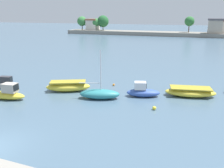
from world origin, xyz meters
name	(u,v)px	position (x,y,z in m)	size (l,w,h in m)	color
moored_boat_0	(3,84)	(-9.66, 10.74, 0.54)	(3.64, 1.67, 1.49)	#9E9EA3
moored_boat_1	(6,94)	(-6.31, 7.85, 0.60)	(4.72, 1.92, 1.75)	yellow
moored_boat_2	(68,86)	(-1.54, 12.53, 0.57)	(5.38, 3.79, 1.19)	yellow
moored_boat_3	(100,94)	(2.96, 11.45, 0.52)	(4.58, 2.84, 5.20)	teal
moored_boat_4	(143,91)	(7.12, 13.74, 0.57)	(3.89, 2.40, 1.64)	#3856A8
moored_boat_5	(190,92)	(12.03, 15.62, 0.49)	(5.73, 3.10, 1.02)	yellow
mooring_buoy_0	(154,108)	(9.05, 10.37, 0.19)	(0.37, 0.37, 0.37)	yellow
mooring_buoy_2	(114,85)	(2.76, 16.37, 0.14)	(0.29, 0.29, 0.29)	orange
distant_shoreline	(169,30)	(-0.44, 92.36, 2.45)	(92.51, 9.53, 8.20)	gray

